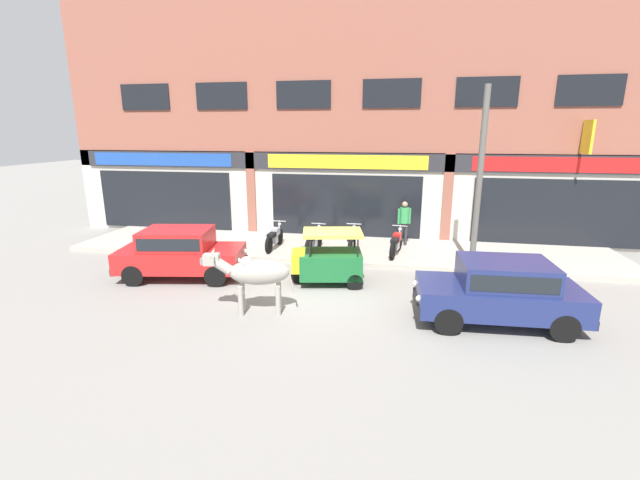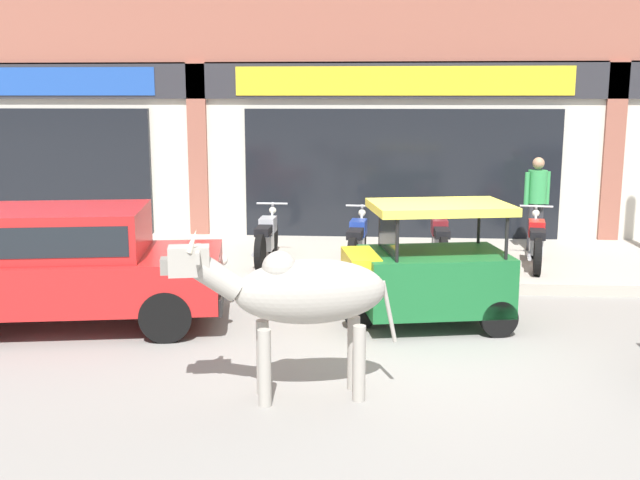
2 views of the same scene
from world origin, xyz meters
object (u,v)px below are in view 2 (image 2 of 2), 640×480
at_px(car_0, 71,261).
at_px(motorcycle_3, 536,242).
at_px(auto_rickshaw, 428,273).
at_px(motorcycle_1, 357,241).
at_px(motorcycle_2, 440,240).
at_px(pedestrian, 537,193).
at_px(cow, 299,293).
at_px(motorcycle_0, 267,238).

relative_size(car_0, motorcycle_3, 2.10).
relative_size(auto_rickshaw, motorcycle_3, 1.17).
xyz_separation_m(car_0, motorcycle_1, (3.38, 2.89, -0.26)).
xyz_separation_m(car_0, motorcycle_2, (4.67, 3.06, -0.26)).
bearing_deg(pedestrian, motorcycle_3, -100.57).
bearing_deg(cow, motorcycle_1, 85.44).
distance_m(cow, motorcycle_2, 5.37).
bearing_deg(cow, auto_rickshaw, 60.64).
bearing_deg(motorcycle_1, motorcycle_3, 3.64).
height_order(car_0, pedestrian, pedestrian).
distance_m(cow, auto_rickshaw, 2.71).
bearing_deg(motorcycle_0, motorcycle_2, 0.52).
relative_size(motorcycle_1, motorcycle_3, 1.01).
height_order(motorcycle_0, motorcycle_1, same).
bearing_deg(car_0, motorcycle_0, 57.55).
relative_size(car_0, motorcycle_0, 2.09).
bearing_deg(pedestrian, auto_rickshaw, -117.58).
xyz_separation_m(motorcycle_2, pedestrian, (1.72, 1.26, 0.60)).
bearing_deg(motorcycle_1, cow, -94.56).
bearing_deg(motorcycle_2, auto_rickshaw, -97.56).
relative_size(motorcycle_0, motorcycle_3, 1.00).
height_order(motorcycle_0, motorcycle_3, same).
height_order(motorcycle_0, pedestrian, pedestrian).
distance_m(motorcycle_1, motorcycle_2, 1.30).
distance_m(cow, motorcycle_1, 4.93).
xyz_separation_m(motorcycle_1, pedestrian, (3.01, 1.44, 0.60)).
bearing_deg(motorcycle_3, cow, -121.99).
distance_m(car_0, pedestrian, 7.73).
relative_size(cow, auto_rickshaw, 1.01).
bearing_deg(car_0, motorcycle_2, 33.26).
height_order(auto_rickshaw, motorcycle_0, auto_rickshaw).
relative_size(auto_rickshaw, motorcycle_1, 1.16).
relative_size(car_0, pedestrian, 2.37).
xyz_separation_m(car_0, motorcycle_0, (1.93, 3.04, -0.26)).
distance_m(motorcycle_0, motorcycle_2, 2.74).
xyz_separation_m(motorcycle_3, pedestrian, (0.24, 1.26, 0.60)).
distance_m(auto_rickshaw, pedestrian, 4.53).
distance_m(motorcycle_0, pedestrian, 4.68).
bearing_deg(pedestrian, cow, -118.25).
bearing_deg(motorcycle_3, motorcycle_2, 179.89).
bearing_deg(motorcycle_0, motorcycle_1, -6.08).
bearing_deg(motorcycle_1, pedestrian, 25.55).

